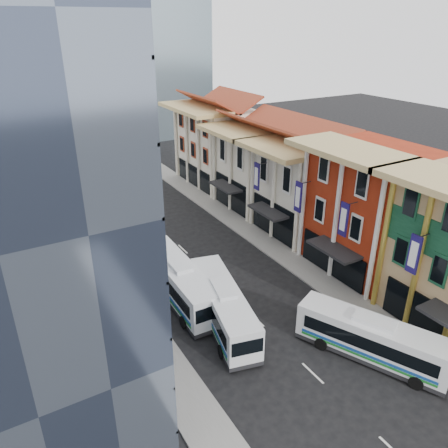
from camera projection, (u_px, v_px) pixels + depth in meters
sidewalk_right at (287, 257)px, 45.00m from camera, size 3.00×90.00×0.15m
sidewalk_left at (128, 305)px, 37.25m from camera, size 3.00×90.00×0.15m
shophouse_red at (369, 210)px, 41.09m from camera, size 8.00×10.00×12.00m
shophouse_cream_near at (304, 189)px, 48.96m from camera, size 8.00×9.00×10.00m
shophouse_cream_mid at (258, 168)px, 56.02m from camera, size 8.00×9.00×10.00m
shophouse_cream_far at (218, 146)px, 64.04m from camera, size 8.00×12.00×11.00m
bus_left_near at (223, 305)px, 34.38m from camera, size 5.03×11.48×3.59m
bus_left_far at (179, 280)px, 37.50m from camera, size 3.00×11.82×3.77m
bus_right at (372, 338)px, 30.92m from camera, size 6.78×10.76×3.43m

